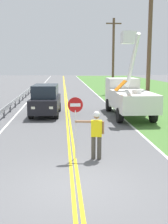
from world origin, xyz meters
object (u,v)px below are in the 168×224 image
object	(u,v)px
flagger_worker	(96,132)
utility_pole_near	(149,51)
utility_bucket_truck	(128,95)
stop_sign_paddle	(75,114)
utility_pole_mid	(113,55)
oncoming_suv_nearest	(46,100)

from	to	relation	value
flagger_worker	utility_pole_near	distance (m)	10.82
utility_bucket_truck	utility_pole_near	world-z (taller)	utility_pole_near
stop_sign_paddle	utility_pole_mid	distance (m)	24.61
flagger_worker	oncoming_suv_nearest	xyz separation A→B (m)	(-2.39, 9.54, 0.01)
stop_sign_paddle	utility_bucket_truck	bearing A→B (deg)	65.74
flagger_worker	stop_sign_paddle	bearing A→B (deg)	172.44
utility_bucket_truck	utility_pole_mid	world-z (taller)	utility_pole_mid
utility_pole_mid	oncoming_suv_nearest	bearing A→B (deg)	-116.79
utility_bucket_truck	oncoming_suv_nearest	bearing A→B (deg)	174.38
flagger_worker	oncoming_suv_nearest	bearing A→B (deg)	104.08
stop_sign_paddle	utility_bucket_truck	size ratio (longest dim) A/B	0.34
oncoming_suv_nearest	stop_sign_paddle	bearing A→B (deg)	-80.20
stop_sign_paddle	utility_bucket_truck	world-z (taller)	utility_bucket_truck
flagger_worker	utility_pole_mid	size ratio (longest dim) A/B	0.21
utility_pole_near	utility_pole_mid	xyz separation A→B (m)	(0.17, 14.73, 0.15)
utility_pole_near	utility_pole_mid	bearing A→B (deg)	89.35
flagger_worker	utility_pole_mid	bearing A→B (deg)	78.51
utility_pole_mid	flagger_worker	bearing A→B (deg)	-101.49
utility_pole_mid	utility_bucket_truck	bearing A→B (deg)	-96.18
stop_sign_paddle	oncoming_suv_nearest	distance (m)	9.60
utility_bucket_truck	flagger_worker	bearing A→B (deg)	-109.84
flagger_worker	utility_pole_mid	distance (m)	24.63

